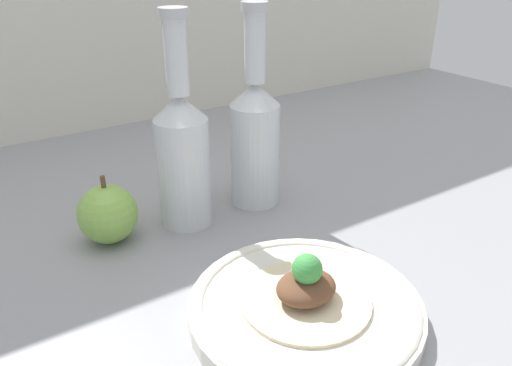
% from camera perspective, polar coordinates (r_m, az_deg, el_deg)
% --- Properties ---
extents(ground_plane, '(1.80, 1.10, 0.04)m').
position_cam_1_polar(ground_plane, '(0.68, 3.92, -6.40)').
color(ground_plane, gray).
extents(plate, '(0.24, 0.24, 0.02)m').
position_cam_1_polar(plate, '(0.52, 5.63, -13.90)').
color(plate, silver).
rests_on(plate, ground_plane).
extents(plated_food, '(0.13, 0.13, 0.05)m').
position_cam_1_polar(plated_food, '(0.51, 5.74, -12.02)').
color(plated_food, beige).
rests_on(plated_food, plate).
extents(cider_bottle_left, '(0.07, 0.07, 0.28)m').
position_cam_1_polar(cider_bottle_left, '(0.64, -8.37, 3.49)').
color(cider_bottle_left, silver).
rests_on(cider_bottle_left, ground_plane).
extents(cider_bottle_right, '(0.07, 0.07, 0.28)m').
position_cam_1_polar(cider_bottle_right, '(0.69, -0.43, 5.33)').
color(cider_bottle_right, silver).
rests_on(cider_bottle_right, ground_plane).
extents(apple, '(0.07, 0.07, 0.09)m').
position_cam_1_polar(apple, '(0.65, -16.58, -3.40)').
color(apple, '#84B74C').
rests_on(apple, ground_plane).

